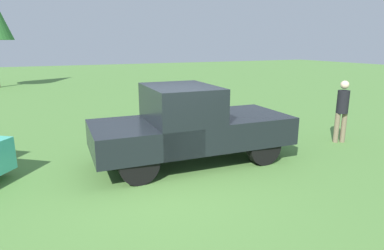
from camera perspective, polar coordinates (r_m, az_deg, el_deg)
ground_plane at (r=6.93m, az=-3.65°, el=-9.54°), size 80.00×80.00×0.00m
pickup_truck at (r=7.67m, az=-0.82°, el=0.32°), size 4.70×2.12×1.83m
person_bystander at (r=10.17m, az=24.51°, el=2.71°), size 0.42×0.42×1.76m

